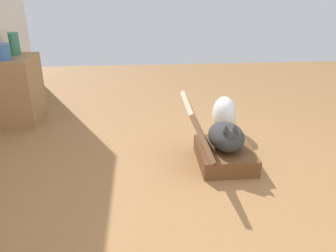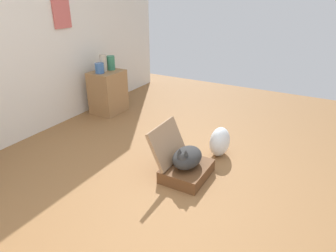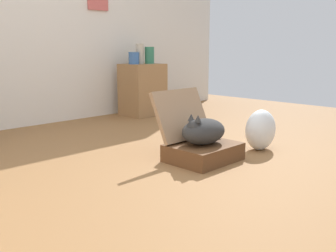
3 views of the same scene
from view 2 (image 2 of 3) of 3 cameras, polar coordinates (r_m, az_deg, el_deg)
ground_plane at (r=3.02m, az=-0.64°, el=-12.19°), size 7.68×7.68×0.00m
suitcase_base at (r=3.18m, az=3.65°, el=-8.67°), size 0.53×0.43×0.14m
suitcase_lid at (r=3.14m, az=-0.11°, el=-3.38°), size 0.53×0.21×0.41m
cat at (r=3.08m, az=3.66°, el=-6.05°), size 0.48×0.28×0.25m
plastic_bag_white at (r=3.58m, az=9.93°, el=-2.98°), size 0.33×0.22×0.35m
side_table at (r=4.88m, az=-11.47°, el=6.43°), size 0.51×0.42×0.67m
vase_tall at (r=4.69m, az=-13.06°, el=10.81°), size 0.14×0.14×0.15m
vase_short at (r=4.86m, az=-10.94°, el=11.86°), size 0.12×0.12×0.22m
vase_round at (r=4.79m, az=-12.38°, el=11.81°), size 0.10×0.10×0.26m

